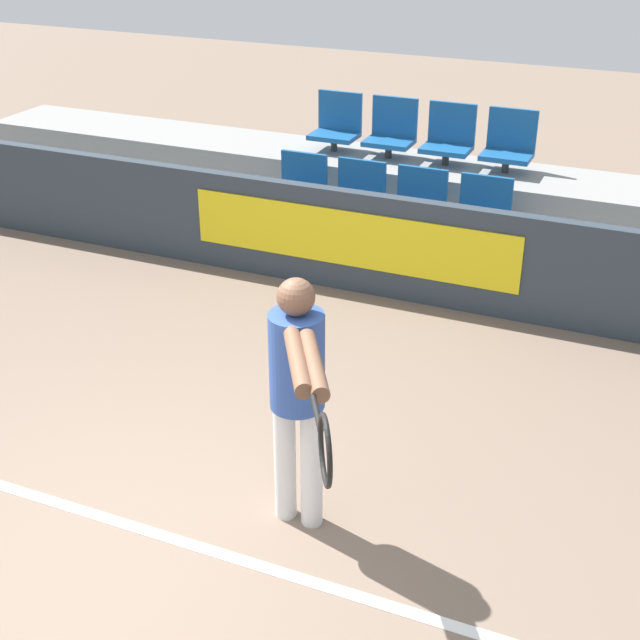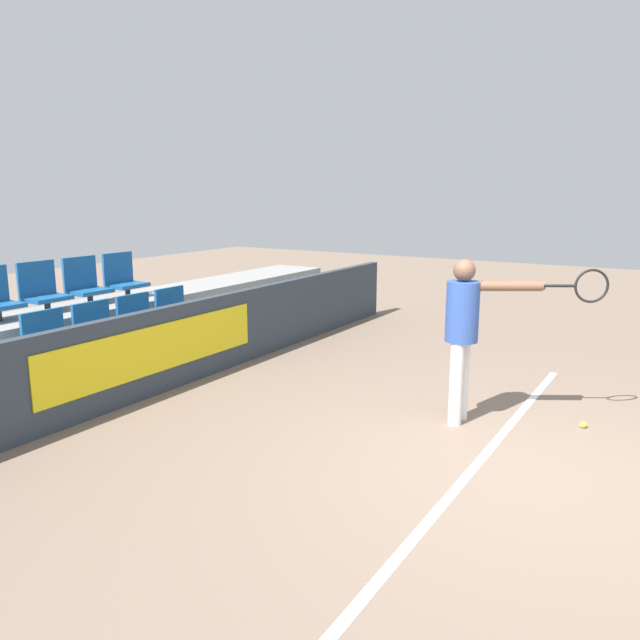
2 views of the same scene
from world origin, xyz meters
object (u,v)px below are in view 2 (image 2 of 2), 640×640
at_px(stadium_chair_2, 139,322).
at_px(stadium_chair_7, 123,278).
at_px(stadium_chair_5, 42,290).
at_px(tennis_ball, 583,425).
at_px(tennis_player, 469,324).
at_px(stadium_chair_0, 49,343).
at_px(stadium_chair_1, 97,332).
at_px(stadium_chair_6, 85,283).
at_px(stadium_chair_3, 175,314).

xyz_separation_m(stadium_chair_2, stadium_chair_7, (0.61, 0.94, 0.40)).
height_order(stadium_chair_5, tennis_ball, stadium_chair_5).
distance_m(stadium_chair_5, stadium_chair_7, 1.23).
bearing_deg(tennis_player, stadium_chair_0, 83.77).
bearing_deg(stadium_chair_1, tennis_player, -73.65).
bearing_deg(stadium_chair_1, tennis_ball, -72.29).
height_order(stadium_chair_6, stadium_chair_7, same).
relative_size(stadium_chair_2, tennis_ball, 9.05).
bearing_deg(stadium_chair_0, tennis_ball, -66.06).
bearing_deg(stadium_chair_2, stadium_chair_6, 90.00).
relative_size(stadium_chair_2, stadium_chair_6, 1.00).
distance_m(stadium_chair_1, tennis_player, 4.08).
distance_m(stadium_chair_5, tennis_player, 4.98).
height_order(stadium_chair_1, tennis_ball, stadium_chair_1).
xyz_separation_m(stadium_chair_0, stadium_chair_1, (0.61, 0.00, 0.00)).
bearing_deg(stadium_chair_7, tennis_ball, -86.62).
distance_m(stadium_chair_0, stadium_chair_1, 0.61).
xyz_separation_m(stadium_chair_5, tennis_player, (1.15, -4.85, -0.08)).
bearing_deg(stadium_chair_3, stadium_chair_2, 180.00).
bearing_deg(stadium_chair_5, stadium_chair_6, 0.00).
distance_m(stadium_chair_2, stadium_chair_7, 1.19).
bearing_deg(stadium_chair_0, stadium_chair_5, 56.86).
bearing_deg(stadium_chair_6, tennis_player, -83.74).
distance_m(stadium_chair_3, stadium_chair_5, 1.60).
bearing_deg(tennis_ball, stadium_chair_5, 105.01).
relative_size(stadium_chair_3, stadium_chair_6, 1.00).
bearing_deg(tennis_ball, stadium_chair_6, 99.29).
xyz_separation_m(stadium_chair_1, tennis_player, (1.15, -3.91, 0.32)).
bearing_deg(tennis_player, stadium_chair_1, 75.87).
bearing_deg(stadium_chair_3, tennis_player, -91.20).
bearing_deg(stadium_chair_0, stadium_chair_3, 0.00).
relative_size(stadium_chair_3, stadium_chair_5, 1.00).
bearing_deg(stadium_chair_7, stadium_chair_3, -90.00).
bearing_deg(stadium_chair_1, stadium_chair_6, 56.86).
distance_m(stadium_chair_1, stadium_chair_7, 1.60).
height_order(stadium_chair_2, stadium_chair_3, same).
height_order(stadium_chair_0, tennis_ball, stadium_chair_0).
relative_size(stadium_chair_1, tennis_ball, 9.05).
bearing_deg(stadium_chair_6, stadium_chair_1, -123.14).
relative_size(stadium_chair_0, stadium_chair_7, 1.00).
height_order(stadium_chair_6, tennis_ball, stadium_chair_6).
height_order(stadium_chair_1, stadium_chair_7, stadium_chair_7).
bearing_deg(stadium_chair_3, stadium_chair_6, 123.14).
distance_m(stadium_chair_0, stadium_chair_6, 1.60).
height_order(stadium_chair_3, stadium_chair_7, stadium_chair_7).
bearing_deg(stadium_chair_6, stadium_chair_2, -90.00).
bearing_deg(stadium_chair_2, tennis_player, -82.24).
bearing_deg(stadium_chair_5, tennis_ball, -74.99).
bearing_deg(stadium_chair_7, stadium_chair_1, -142.55).
xyz_separation_m(stadium_chair_2, stadium_chair_6, (0.00, 0.94, 0.40)).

